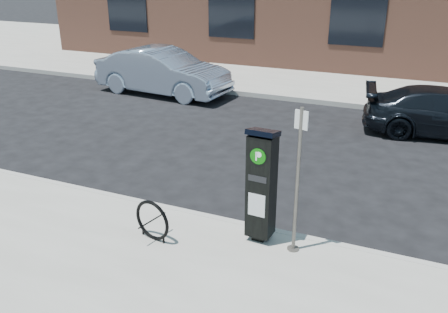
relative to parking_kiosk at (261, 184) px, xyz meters
The scene contains 9 objects.
ground 1.30m from the parking_kiosk, 150.40° to the left, with size 120.00×120.00×0.00m, color black.
sidewalk_far 14.40m from the parking_kiosk, 92.47° to the left, with size 60.00×12.00×0.15m, color gray.
curb_near 1.23m from the parking_kiosk, 151.82° to the left, with size 60.00×0.12×0.16m, color #9E9B93.
curb_far 8.46m from the parking_kiosk, 94.23° to the left, with size 60.00×0.12×0.16m, color #9E9B93.
parking_kiosk is the anchor object (origin of this frame).
sign_pole 0.59m from the parking_kiosk, ahead, with size 0.19×0.18×2.22m.
bike_rack 1.77m from the parking_kiosk, 156.50° to the right, with size 0.66×0.19×0.66m.
car_silver 9.69m from the parking_kiosk, 128.97° to the left, with size 1.61×4.62×1.52m, color #9AABC4.
car_dark 7.32m from the parking_kiosk, 68.68° to the left, with size 1.69×4.16×1.21m, color black.
Camera 1 is at (2.62, -6.40, 4.15)m, focal length 38.00 mm.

